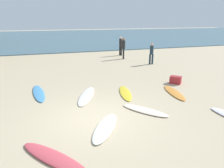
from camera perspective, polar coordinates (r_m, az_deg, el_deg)
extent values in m
plane|color=#C6B28E|center=(7.65, -4.09, -9.22)|extent=(120.00, 120.00, 0.00)
cube|color=#426675|center=(41.79, -15.78, 12.39)|extent=(120.00, 40.00, 0.08)
ellipsoid|color=white|center=(6.94, -1.84, -11.82)|extent=(1.56, 2.04, 0.08)
ellipsoid|color=#4B95D4|center=(10.52, -19.49, -2.34)|extent=(0.79, 2.60, 0.06)
ellipsoid|color=#D14854|center=(5.84, -15.81, -18.85)|extent=(1.84, 2.09, 0.08)
ellipsoid|color=silver|center=(9.67, -7.00, -3.19)|extent=(1.47, 2.55, 0.06)
ellipsoid|color=yellow|center=(9.95, 3.67, -2.46)|extent=(0.94, 2.16, 0.07)
ellipsoid|color=orange|center=(10.43, 16.68, -2.23)|extent=(0.90, 2.21, 0.07)
ellipsoid|color=#F8DDC8|center=(8.21, 9.00, -7.15)|extent=(1.59, 1.86, 0.07)
cylinder|color=black|center=(20.07, 2.55, 9.01)|extent=(0.14, 0.14, 0.85)
cylinder|color=black|center=(20.22, 2.17, 9.08)|extent=(0.14, 0.14, 0.85)
cylinder|color=black|center=(20.04, 2.39, 11.25)|extent=(0.36, 0.36, 0.71)
sphere|color=beige|center=(20.00, 2.40, 12.58)|extent=(0.23, 0.23, 0.23)
cylinder|color=#1E3342|center=(16.55, 11.03, 6.69)|extent=(0.14, 0.14, 0.77)
cylinder|color=#1E3342|center=(16.50, 10.36, 6.70)|extent=(0.14, 0.14, 0.77)
cylinder|color=#1E3342|center=(16.41, 10.84, 9.12)|extent=(0.34, 0.34, 0.64)
sphere|color=tan|center=(16.35, 10.92, 10.59)|extent=(0.21, 0.21, 0.21)
cylinder|color=black|center=(18.50, 3.18, 8.29)|extent=(0.14, 0.14, 0.87)
cylinder|color=black|center=(18.30, 3.14, 8.18)|extent=(0.14, 0.14, 0.87)
cylinder|color=black|center=(18.29, 3.20, 10.70)|extent=(0.37, 0.37, 0.72)
sphere|color=#9E7051|center=(18.23, 3.23, 12.20)|extent=(0.24, 0.24, 0.24)
cube|color=#B2282D|center=(11.93, 17.04, 1.09)|extent=(0.69, 0.69, 0.41)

